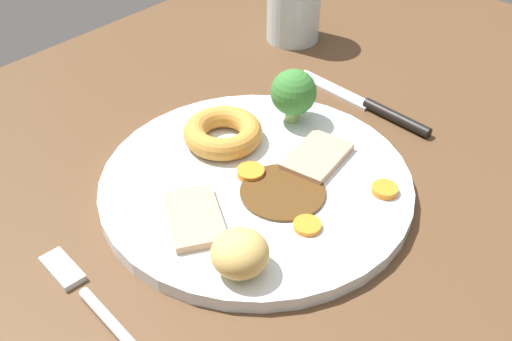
# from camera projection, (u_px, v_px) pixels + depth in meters

# --- Properties ---
(dining_table) EXTENTS (1.20, 0.84, 0.04)m
(dining_table) POSITION_uv_depth(u_px,v_px,m) (251.00, 232.00, 0.59)
(dining_table) COLOR brown
(dining_table) RESTS_ON ground
(dinner_plate) EXTENTS (0.30, 0.30, 0.01)m
(dinner_plate) POSITION_uv_depth(u_px,v_px,m) (256.00, 184.00, 0.61)
(dinner_plate) COLOR white
(dinner_plate) RESTS_ON dining_table
(gravy_pool) EXTENTS (0.08, 0.08, 0.00)m
(gravy_pool) POSITION_uv_depth(u_px,v_px,m) (283.00, 192.00, 0.58)
(gravy_pool) COLOR #563819
(gravy_pool) RESTS_ON dinner_plate
(meat_slice_main) EXTENTS (0.08, 0.09, 0.01)m
(meat_slice_main) POSITION_uv_depth(u_px,v_px,m) (195.00, 218.00, 0.55)
(meat_slice_main) COLOR tan
(meat_slice_main) RESTS_ON dinner_plate
(meat_slice_under) EXTENTS (0.08, 0.06, 0.01)m
(meat_slice_under) POSITION_uv_depth(u_px,v_px,m) (320.00, 158.00, 0.62)
(meat_slice_under) COLOR tan
(meat_slice_under) RESTS_ON dinner_plate
(yorkshire_pudding) EXTENTS (0.08, 0.08, 0.02)m
(yorkshire_pudding) POSITION_uv_depth(u_px,v_px,m) (223.00, 133.00, 0.64)
(yorkshire_pudding) COLOR #C68938
(yorkshire_pudding) RESTS_ON dinner_plate
(roast_potato_left) EXTENTS (0.07, 0.07, 0.04)m
(roast_potato_left) POSITION_uv_depth(u_px,v_px,m) (240.00, 253.00, 0.50)
(roast_potato_left) COLOR #D8B260
(roast_potato_left) RESTS_ON dinner_plate
(carrot_coin_front) EXTENTS (0.03, 0.03, 0.01)m
(carrot_coin_front) POSITION_uv_depth(u_px,v_px,m) (251.00, 172.00, 0.60)
(carrot_coin_front) COLOR orange
(carrot_coin_front) RESTS_ON dinner_plate
(carrot_coin_back) EXTENTS (0.02, 0.02, 0.01)m
(carrot_coin_back) POSITION_uv_depth(u_px,v_px,m) (385.00, 190.00, 0.58)
(carrot_coin_back) COLOR orange
(carrot_coin_back) RESTS_ON dinner_plate
(carrot_coin_side) EXTENTS (0.02, 0.02, 0.00)m
(carrot_coin_side) POSITION_uv_depth(u_px,v_px,m) (307.00, 225.00, 0.55)
(carrot_coin_side) COLOR orange
(carrot_coin_side) RESTS_ON dinner_plate
(broccoli_floret) EXTENTS (0.05, 0.05, 0.06)m
(broccoli_floret) POSITION_uv_depth(u_px,v_px,m) (294.00, 93.00, 0.66)
(broccoli_floret) COLOR #8CB766
(broccoli_floret) RESTS_ON dinner_plate
(fork) EXTENTS (0.03, 0.15, 0.01)m
(fork) POSITION_uv_depth(u_px,v_px,m) (93.00, 302.00, 0.50)
(fork) COLOR silver
(fork) RESTS_ON dining_table
(knife) EXTENTS (0.02, 0.19, 0.01)m
(knife) POSITION_uv_depth(u_px,v_px,m) (372.00, 107.00, 0.72)
(knife) COLOR black
(knife) RESTS_ON dining_table
(water_glass) EXTENTS (0.07, 0.07, 0.11)m
(water_glass) POSITION_uv_depth(u_px,v_px,m) (294.00, 0.00, 0.82)
(water_glass) COLOR silver
(water_glass) RESTS_ON dining_table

